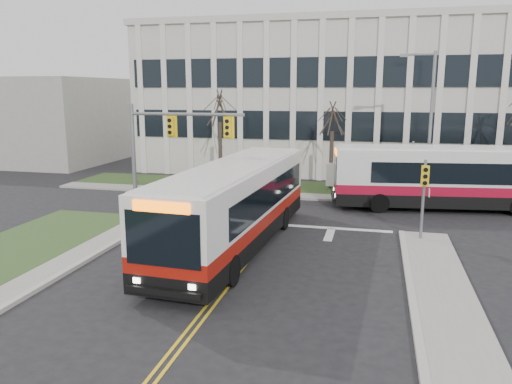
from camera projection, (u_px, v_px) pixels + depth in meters
The scene contains 14 objects.
ground at pixel (229, 282), 18.19m from camera, with size 120.00×120.00×0.00m, color black.
sidewalk_cross at pixel (374, 200), 31.49m from camera, with size 44.00×1.60×0.14m, color #9E9B93.
building_lawn at pixel (374, 192), 34.16m from camera, with size 44.00×5.00×0.12m, color #324D21.
office_building at pixel (378, 100), 44.40m from camera, with size 40.00×16.00×12.00m, color beige.
building_annex at pixel (48, 120), 48.13m from camera, with size 12.00×12.00×8.00m, color #9E9B93.
mast_arm_signal at pixel (163, 142), 25.44m from camera, with size 6.11×0.38×6.20m.
signal_pole_near at pixel (424, 189), 22.60m from camera, with size 0.34×0.39×3.80m.
signal_pole_far at pixel (412, 163), 30.69m from camera, with size 0.34×0.39×3.80m.
streetlight at pixel (428, 118), 30.72m from camera, with size 2.15×0.25×9.20m.
directory_sign at pixel (337, 175), 34.04m from camera, with size 1.50×0.12×2.00m.
tree_left at pixel (220, 110), 35.60m from camera, with size 1.80×1.80×7.70m.
tree_mid at pixel (332, 120), 34.08m from camera, with size 1.80×1.80×6.82m.
bus_main at pixel (235, 207), 21.97m from camera, with size 2.96×13.67×3.64m, color silver, non-canonical shape.
bus_cross at pixel (452, 179), 29.00m from camera, with size 2.91×13.45×3.59m, color silver, non-canonical shape.
Camera 1 is at (5.00, -16.44, 6.88)m, focal length 35.00 mm.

